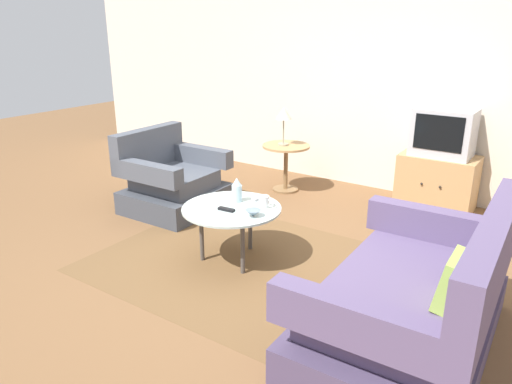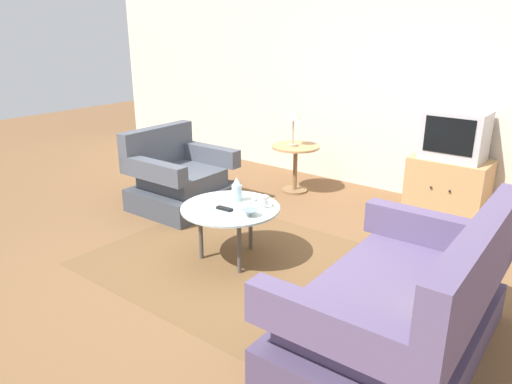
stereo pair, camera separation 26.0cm
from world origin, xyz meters
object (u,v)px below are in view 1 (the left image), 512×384
Objects in this scene: table_lamp at (284,115)px; bowl at (253,213)px; couch at (415,303)px; tv_stand at (437,182)px; side_table at (286,158)px; tv_remote_silver at (260,198)px; armchair at (171,183)px; tv_remote_dark at (226,209)px; television at (444,132)px; vase at (237,190)px; coffee_table at (232,212)px; mug at (265,202)px.

table_lamp is 3.43× the size of bowl.
tv_stand is at bearing 10.56° from couch.
tv_remote_silver is at bearing -66.90° from side_table.
armchair is 1.49m from table_lamp.
tv_stand is 5.42× the size of tv_remote_dark.
couch is 2.65m from television.
tv_remote_dark is at bearing -72.27° from table_lamp.
couch is at bearing -14.96° from vase.
television reaches higher than table_lamp.
coffee_table is 1.37× the size of television.
coffee_table is 1.47× the size of side_table.
tv_remote_silver is (-1.53, 0.60, 0.19)m from couch.
armchair is 1.61× the size of television.
mug is at bearing 2.92° from vase.
tv_stand is 0.54m from television.
armchair is at bearing -145.38° from tv_stand.
table_lamp reaches higher than side_table.
television is 2.39m from vase.
tv_remote_dark is at bearing -114.75° from television.
bowl is (0.81, -1.86, 0.10)m from side_table.
table_lamp is at bearing 45.16° from couch.
armchair is at bearing 95.00° from tv_remote_silver.
television is 1.73m from table_lamp.
tv_remote_dark is (0.06, -0.22, -0.09)m from vase.
vase is 0.27m from mug.
armchair reaches higher than mug.
coffee_table is 6.39× the size of bowl.
tv_remote_silver is at bearing 134.17° from mug.
armchair is at bearing 156.38° from bowl.
side_table is 1.27× the size of table_lamp.
coffee_table is 0.09m from tv_remote_dark.
tv_stand is at bearing -9.25° from tv_remote_silver.
vase is at bearing -177.08° from mug.
armchair is 4.61× the size of vase.
table_lamp is 1.68m from tv_remote_silver.
armchair is at bearing -120.10° from table_lamp.
side_table is at bearing -77.95° from tv_remote_dark.
television is at bearing 10.51° from couch.
mug reaches higher than tv_remote_dark.
side_table is at bearing -165.58° from tv_stand.
tv_stand is at bearing 14.42° from side_table.
tv_remote_dark is (-1.07, -2.32, -0.35)m from television.
side_table is at bearing 113.62° from bowl.
table_lamp reaches higher than couch.
television is at bearing 90.00° from tv_stand.
bowl is at bearing -179.57° from tv_remote_dark.
armchair is at bearing 159.05° from vase.
vase reaches higher than mug.
tv_remote_silver is at bearing -117.09° from television.
coffee_table is 2.51m from television.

